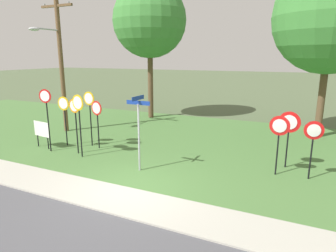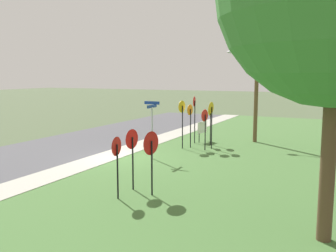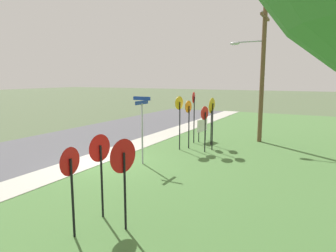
{
  "view_description": "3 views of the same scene",
  "coord_description": "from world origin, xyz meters",
  "px_view_note": "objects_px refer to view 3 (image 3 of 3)",
  "views": [
    {
      "loc": [
        4.86,
        -7.51,
        4.24
      ],
      "look_at": [
        0.16,
        2.55,
        1.6
      ],
      "focal_mm": 31.39,
      "sensor_mm": 36.0,
      "label": 1
    },
    {
      "loc": [
        15.34,
        10.03,
        4.11
      ],
      "look_at": [
        0.04,
        2.61,
        1.8
      ],
      "focal_mm": 40.04,
      "sensor_mm": 36.0,
      "label": 2
    },
    {
      "loc": [
        10.02,
        8.2,
        3.63
      ],
      "look_at": [
        -0.75,
        2.57,
        1.7
      ],
      "focal_mm": 32.62,
      "sensor_mm": 36.0,
      "label": 3
    }
  ],
  "objects_px": {
    "stop_sign_near_right": "(194,107)",
    "yield_sign_near_right": "(123,163)",
    "yield_sign_near_left": "(100,156)",
    "yield_sign_far_left": "(70,172)",
    "utility_pole": "(260,66)",
    "stop_sign_far_center": "(205,119)",
    "stop_sign_far_right": "(179,112)",
    "street_name_post": "(142,124)",
    "stop_sign_near_left": "(189,115)",
    "stop_sign_far_left": "(212,113)",
    "notice_board": "(202,127)",
    "stop_sign_center_tall": "(211,113)"
  },
  "relations": [
    {
      "from": "stop_sign_near_left",
      "to": "stop_sign_far_left",
      "type": "xyz_separation_m",
      "value": [
        -0.19,
        1.19,
        0.13
      ]
    },
    {
      "from": "stop_sign_far_right",
      "to": "stop_sign_far_left",
      "type": "bearing_deg",
      "value": 123.49
    },
    {
      "from": "stop_sign_near_left",
      "to": "yield_sign_far_left",
      "type": "height_order",
      "value": "stop_sign_near_left"
    },
    {
      "from": "stop_sign_near_right",
      "to": "yield_sign_near_right",
      "type": "height_order",
      "value": "stop_sign_near_right"
    },
    {
      "from": "stop_sign_near_left",
      "to": "notice_board",
      "type": "xyz_separation_m",
      "value": [
        -2.05,
        -0.04,
        -0.91
      ]
    },
    {
      "from": "yield_sign_near_left",
      "to": "stop_sign_far_right",
      "type": "bearing_deg",
      "value": -162.15
    },
    {
      "from": "stop_sign_far_left",
      "to": "yield_sign_far_left",
      "type": "height_order",
      "value": "stop_sign_far_left"
    },
    {
      "from": "street_name_post",
      "to": "stop_sign_far_left",
      "type": "bearing_deg",
      "value": 154.92
    },
    {
      "from": "stop_sign_center_tall",
      "to": "yield_sign_far_left",
      "type": "relative_size",
      "value": 1.14
    },
    {
      "from": "utility_pole",
      "to": "notice_board",
      "type": "relative_size",
      "value": 6.17
    },
    {
      "from": "stop_sign_center_tall",
      "to": "yield_sign_near_left",
      "type": "relative_size",
      "value": 1.09
    },
    {
      "from": "stop_sign_far_left",
      "to": "stop_sign_center_tall",
      "type": "distance_m",
      "value": 1.24
    },
    {
      "from": "stop_sign_near_left",
      "to": "stop_sign_far_left",
      "type": "distance_m",
      "value": 1.21
    },
    {
      "from": "stop_sign_center_tall",
      "to": "yield_sign_near_right",
      "type": "relative_size",
      "value": 1.08
    },
    {
      "from": "stop_sign_far_right",
      "to": "notice_board",
      "type": "distance_m",
      "value": 2.76
    },
    {
      "from": "stop_sign_far_center",
      "to": "notice_board",
      "type": "height_order",
      "value": "stop_sign_far_center"
    },
    {
      "from": "stop_sign_near_left",
      "to": "stop_sign_near_right",
      "type": "distance_m",
      "value": 1.4
    },
    {
      "from": "stop_sign_far_center",
      "to": "yield_sign_far_left",
      "type": "xyz_separation_m",
      "value": [
        8.93,
        0.23,
        -0.07
      ]
    },
    {
      "from": "utility_pole",
      "to": "notice_board",
      "type": "distance_m",
      "value": 4.58
    },
    {
      "from": "yield_sign_near_right",
      "to": "street_name_post",
      "type": "xyz_separation_m",
      "value": [
        -4.97,
        -2.63,
        0.06
      ]
    },
    {
      "from": "stop_sign_far_right",
      "to": "yield_sign_far_left",
      "type": "relative_size",
      "value": 1.28
    },
    {
      "from": "stop_sign_near_left",
      "to": "stop_sign_center_tall",
      "type": "relative_size",
      "value": 1.03
    },
    {
      "from": "notice_board",
      "to": "stop_sign_far_left",
      "type": "bearing_deg",
      "value": 41.29
    },
    {
      "from": "stop_sign_far_left",
      "to": "utility_pole",
      "type": "height_order",
      "value": "utility_pole"
    },
    {
      "from": "stop_sign_far_center",
      "to": "utility_pole",
      "type": "height_order",
      "value": "utility_pole"
    },
    {
      "from": "stop_sign_far_right",
      "to": "yield_sign_near_left",
      "type": "xyz_separation_m",
      "value": [
        7.72,
        1.45,
        -0.31
      ]
    },
    {
      "from": "yield_sign_far_left",
      "to": "utility_pole",
      "type": "height_order",
      "value": "utility_pole"
    },
    {
      "from": "street_name_post",
      "to": "notice_board",
      "type": "distance_m",
      "value": 5.64
    },
    {
      "from": "stop_sign_far_left",
      "to": "yield_sign_far_left",
      "type": "bearing_deg",
      "value": 4.22
    },
    {
      "from": "stop_sign_far_left",
      "to": "utility_pole",
      "type": "xyz_separation_m",
      "value": [
        -3.23,
        1.57,
        2.33
      ]
    },
    {
      "from": "yield_sign_near_left",
      "to": "street_name_post",
      "type": "relative_size",
      "value": 0.77
    },
    {
      "from": "stop_sign_center_tall",
      "to": "stop_sign_far_left",
      "type": "bearing_deg",
      "value": 21.16
    },
    {
      "from": "stop_sign_near_left",
      "to": "stop_sign_far_center",
      "type": "relative_size",
      "value": 1.09
    },
    {
      "from": "stop_sign_far_left",
      "to": "stop_sign_center_tall",
      "type": "relative_size",
      "value": 1.1
    },
    {
      "from": "stop_sign_far_center",
      "to": "utility_pole",
      "type": "relative_size",
      "value": 0.29
    },
    {
      "from": "stop_sign_far_left",
      "to": "stop_sign_far_center",
      "type": "bearing_deg",
      "value": -13.77
    },
    {
      "from": "yield_sign_near_left",
      "to": "stop_sign_far_left",
      "type": "bearing_deg",
      "value": -172.98
    },
    {
      "from": "stop_sign_near_right",
      "to": "yield_sign_near_right",
      "type": "bearing_deg",
      "value": 4.25
    },
    {
      "from": "yield_sign_far_left",
      "to": "stop_sign_far_right",
      "type": "bearing_deg",
      "value": -174.14
    },
    {
      "from": "utility_pole",
      "to": "stop_sign_far_center",
      "type": "bearing_deg",
      "value": -24.82
    },
    {
      "from": "stop_sign_center_tall",
      "to": "yield_sign_near_left",
      "type": "height_order",
      "value": "stop_sign_center_tall"
    },
    {
      "from": "yield_sign_near_right",
      "to": "utility_pole",
      "type": "bearing_deg",
      "value": -172.82
    },
    {
      "from": "stop_sign_far_center",
      "to": "street_name_post",
      "type": "xyz_separation_m",
      "value": [
        3.13,
        -1.57,
        0.08
      ]
    },
    {
      "from": "yield_sign_near_right",
      "to": "notice_board",
      "type": "distance_m",
      "value": 10.76
    },
    {
      "from": "stop_sign_near_left",
      "to": "stop_sign_far_left",
      "type": "relative_size",
      "value": 0.94
    },
    {
      "from": "stop_sign_center_tall",
      "to": "notice_board",
      "type": "height_order",
      "value": "stop_sign_center_tall"
    },
    {
      "from": "yield_sign_near_left",
      "to": "yield_sign_far_left",
      "type": "xyz_separation_m",
      "value": [
        1.09,
        0.08,
        -0.08
      ]
    },
    {
      "from": "street_name_post",
      "to": "stop_sign_near_right",
      "type": "bearing_deg",
      "value": 176.98
    },
    {
      "from": "street_name_post",
      "to": "utility_pole",
      "type": "distance_m",
      "value": 8.07
    },
    {
      "from": "stop_sign_near_right",
      "to": "notice_board",
      "type": "xyz_separation_m",
      "value": [
        -0.7,
        0.24,
        -1.15
      ]
    }
  ]
}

